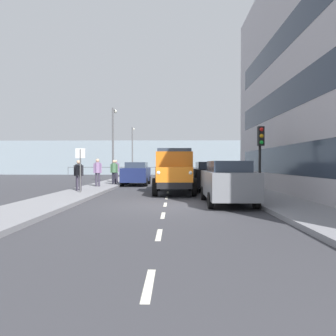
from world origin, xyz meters
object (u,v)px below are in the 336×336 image
object	(u,v)px
car_grey_kerbside_near	(227,182)
pedestrian_in_dark_coat	(98,170)
car_black_kerbside_1	(209,176)
car_navy_oppositeside_0	(137,173)
street_sign	(80,162)
traffic_light_near	(261,145)
pedestrian_strolling	(116,169)
truck_vintage_orange	(174,172)
lamp_post_promenade	(113,137)
pedestrian_couple_b	(79,173)
pedestrian_couple_a	(114,170)
lamp_post_far	(133,147)

from	to	relation	value
car_grey_kerbside_near	pedestrian_in_dark_coat	size ratio (longest dim) A/B	2.31
car_black_kerbside_1	car_navy_oppositeside_0	size ratio (longest dim) A/B	1.04
car_grey_kerbside_near	street_sign	size ratio (longest dim) A/B	1.83
car_navy_oppositeside_0	traffic_light_near	world-z (taller)	traffic_light_near
car_grey_kerbside_near	pedestrian_strolling	size ratio (longest dim) A/B	2.34
car_black_kerbside_1	traffic_light_near	size ratio (longest dim) A/B	1.34
truck_vintage_orange	lamp_post_promenade	size ratio (longest dim) A/B	0.92
car_black_kerbside_1	pedestrian_couple_b	world-z (taller)	pedestrian_couple_b
pedestrian_strolling	truck_vintage_orange	bearing A→B (deg)	123.65
car_grey_kerbside_near	street_sign	xyz separation A→B (m)	(6.90, -3.11, 0.79)
pedestrian_couple_a	traffic_light_near	xyz separation A→B (m)	(-8.31, 7.01, 1.31)
pedestrian_couple_b	lamp_post_promenade	bearing A→B (deg)	-90.96
truck_vintage_orange	traffic_light_near	xyz separation A→B (m)	(-4.03, 2.04, 1.29)
car_grey_kerbside_near	pedestrian_strolling	bearing A→B (deg)	-58.66
truck_vintage_orange	pedestrian_couple_a	world-z (taller)	truck_vintage_orange
car_black_kerbside_1	lamp_post_promenade	world-z (taller)	lamp_post_promenade
truck_vintage_orange	pedestrian_in_dark_coat	distance (m)	5.76
car_grey_kerbside_near	car_black_kerbside_1	distance (m)	6.05
pedestrian_strolling	street_sign	distance (m)	7.79
car_black_kerbside_1	lamp_post_far	distance (m)	19.93
pedestrian_strolling	traffic_light_near	world-z (taller)	traffic_light_near
pedestrian_couple_b	lamp_post_promenade	size ratio (longest dim) A/B	0.27
pedestrian_couple_b	lamp_post_promenade	world-z (taller)	lamp_post_promenade
car_grey_kerbside_near	pedestrian_couple_a	world-z (taller)	pedestrian_couple_a
pedestrian_couple_b	lamp_post_far	distance (m)	20.45
lamp_post_promenade	pedestrian_couple_b	bearing A→B (deg)	89.04
car_grey_kerbside_near	lamp_post_far	bearing A→B (deg)	-73.53
car_black_kerbside_1	pedestrian_couple_a	size ratio (longest dim) A/B	2.48
car_navy_oppositeside_0	lamp_post_far	xyz separation A→B (m)	(2.28, -14.15, 2.84)
car_grey_kerbside_near	truck_vintage_orange	bearing A→B (deg)	-62.75
pedestrian_in_dark_coat	street_sign	distance (m)	3.97
pedestrian_couple_b	pedestrian_couple_a	distance (m)	5.00
truck_vintage_orange	pedestrian_couple_b	distance (m)	5.22
pedestrian_couple_a	street_sign	size ratio (longest dim) A/B	0.77
car_grey_kerbside_near	pedestrian_strolling	xyz separation A→B (m)	(6.62, -10.87, 0.29)
car_navy_oppositeside_0	pedestrian_strolling	world-z (taller)	pedestrian_strolling
truck_vintage_orange	pedestrian_strolling	size ratio (longest dim) A/B	3.21
traffic_light_near	lamp_post_far	size ratio (longest dim) A/B	0.54
truck_vintage_orange	pedestrian_in_dark_coat	world-z (taller)	truck_vintage_orange
car_grey_kerbside_near	pedestrian_in_dark_coat	bearing A→B (deg)	-45.00
pedestrian_in_dark_coat	lamp_post_far	bearing A→B (deg)	-89.43
truck_vintage_orange	street_sign	size ratio (longest dim) A/B	2.51
car_navy_oppositeside_0	pedestrian_couple_a	bearing A→B (deg)	39.95
lamp_post_promenade	car_grey_kerbside_near	bearing A→B (deg)	119.49
car_navy_oppositeside_0	pedestrian_in_dark_coat	world-z (taller)	pedestrian_in_dark_coat
car_black_kerbside_1	car_navy_oppositeside_0	bearing A→B (deg)	-40.46
pedestrian_couple_a	pedestrian_strolling	distance (m)	1.84
car_black_kerbside_1	street_sign	bearing A→B (deg)	23.12
car_grey_kerbside_near	car_navy_oppositeside_0	xyz separation A→B (m)	(4.94, -10.26, 0.00)
car_black_kerbside_1	lamp_post_far	xyz separation A→B (m)	(7.22, -18.36, 2.84)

